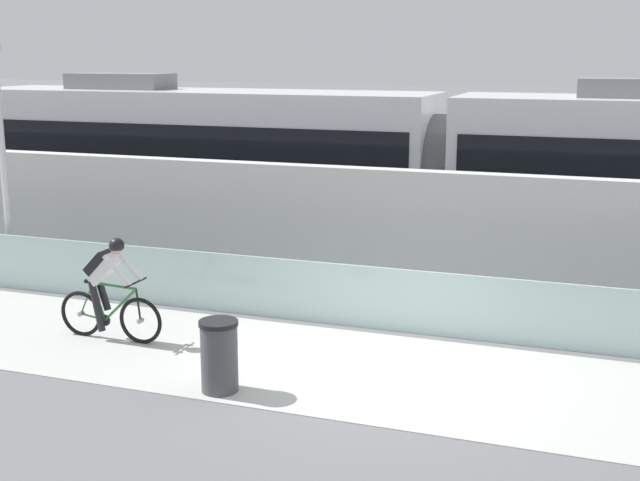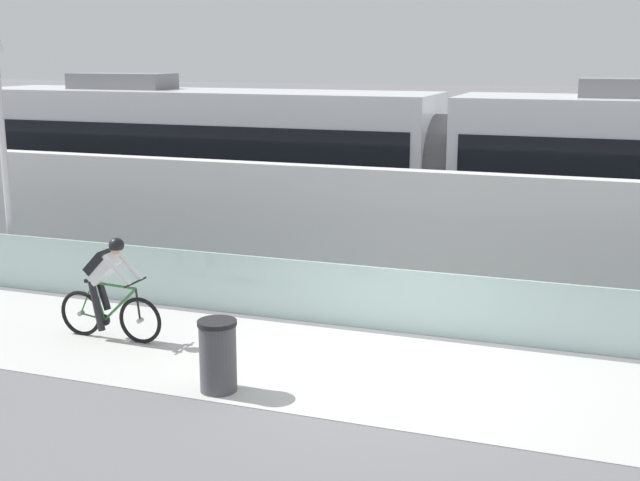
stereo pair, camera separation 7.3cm
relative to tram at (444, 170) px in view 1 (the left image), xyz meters
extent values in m
plane|color=slate|center=(0.47, -6.85, -1.89)|extent=(200.00, 200.00, 0.00)
cube|color=beige|center=(0.47, -6.85, -1.89)|extent=(32.00, 3.20, 0.01)
cube|color=silver|center=(0.47, -5.00, -1.39)|extent=(32.00, 0.05, 1.01)
cube|color=silver|center=(0.47, -3.20, -0.74)|extent=(32.00, 0.36, 2.31)
cube|color=#595654|center=(0.47, -0.72, -1.89)|extent=(32.00, 0.08, 0.01)
cube|color=#595654|center=(0.47, 0.72, -1.89)|extent=(32.00, 0.08, 0.01)
cube|color=silver|center=(-5.74, 0.00, 0.01)|extent=(11.00, 2.50, 3.10)
cube|color=black|center=(-5.74, 0.00, 0.36)|extent=(10.56, 2.54, 1.04)
cube|color=#4C4C51|center=(-5.74, 0.00, -1.36)|extent=(10.78, 2.53, 0.28)
cube|color=slate|center=(-7.72, 0.00, 1.74)|extent=(2.40, 1.10, 0.36)
cube|color=#232326|center=(-9.26, 0.00, -1.53)|extent=(1.40, 1.88, 0.20)
cylinder|color=black|center=(-9.26, -0.72, -1.59)|extent=(0.60, 0.10, 0.60)
cylinder|color=black|center=(-9.26, 0.72, -1.59)|extent=(0.60, 0.10, 0.60)
cube|color=#232326|center=(-2.22, 0.00, -1.53)|extent=(1.40, 1.88, 0.20)
cylinder|color=black|center=(-2.22, -0.72, -1.59)|extent=(0.60, 0.10, 0.60)
cylinder|color=black|center=(-2.22, 0.72, -1.59)|extent=(0.60, 0.10, 0.60)
cube|color=black|center=(-11.19, 0.00, 0.01)|extent=(0.16, 2.54, 2.94)
cube|color=#232326|center=(2.24, 0.00, -1.53)|extent=(1.40, 1.88, 0.20)
cylinder|color=black|center=(2.24, -0.72, -1.59)|extent=(0.60, 0.10, 0.60)
cylinder|color=black|center=(2.24, 0.72, -1.59)|extent=(0.60, 0.10, 0.60)
cylinder|color=#59595B|center=(0.01, 0.00, 0.01)|extent=(0.60, 2.30, 2.30)
torus|color=black|center=(-3.18, -6.85, -1.53)|extent=(0.72, 0.06, 0.72)
cylinder|color=#99999E|center=(-3.18, -6.85, -1.53)|extent=(0.07, 0.10, 0.07)
torus|color=black|center=(-4.23, -6.85, -1.53)|extent=(0.72, 0.06, 0.72)
cylinder|color=#99999E|center=(-4.23, -6.85, -1.53)|extent=(0.07, 0.10, 0.07)
cylinder|color=#337233|center=(-3.52, -6.85, -1.32)|extent=(0.60, 0.04, 0.58)
cylinder|color=#337233|center=(-3.90, -6.85, -1.30)|extent=(0.22, 0.04, 0.59)
cylinder|color=#337233|center=(-3.61, -6.85, -1.03)|extent=(0.76, 0.04, 0.07)
cylinder|color=#337233|center=(-4.02, -6.85, -1.56)|extent=(0.43, 0.03, 0.09)
cylinder|color=#337233|center=(-4.11, -6.85, -1.27)|extent=(0.27, 0.02, 0.53)
cylinder|color=black|center=(-3.21, -6.85, -1.29)|extent=(0.08, 0.03, 0.49)
cube|color=black|center=(-3.99, -6.85, -0.99)|extent=(0.24, 0.10, 0.05)
cylinder|color=black|center=(-3.23, -6.85, -0.94)|extent=(0.03, 0.58, 0.03)
cylinder|color=#262628|center=(-3.81, -6.85, -1.59)|extent=(0.18, 0.02, 0.18)
cube|color=silver|center=(-3.77, -6.85, -0.78)|extent=(0.50, 0.28, 0.51)
cube|color=black|center=(-3.86, -6.85, -0.69)|extent=(0.38, 0.30, 0.38)
sphere|color=tan|center=(-3.53, -6.85, -0.43)|extent=(0.20, 0.20, 0.20)
sphere|color=black|center=(-3.53, -6.85, -0.40)|extent=(0.23, 0.23, 0.23)
cylinder|color=silver|center=(-3.41, -7.01, -0.77)|extent=(0.41, 0.08, 0.41)
cylinder|color=silver|center=(-3.41, -6.69, -0.77)|extent=(0.41, 0.08, 0.41)
cylinder|color=black|center=(-3.88, -6.94, -1.35)|extent=(0.25, 0.11, 0.79)
cylinder|color=black|center=(-3.88, -6.76, -1.21)|extent=(0.25, 0.11, 0.52)
cylinder|color=gray|center=(-7.30, -4.70, -1.79)|extent=(0.24, 0.24, 0.20)
cylinder|color=silver|center=(-7.30, -4.70, 0.31)|extent=(0.12, 0.12, 4.20)
cylinder|color=#47474C|center=(-1.25, -8.10, -1.44)|extent=(0.48, 0.48, 0.90)
cylinder|color=black|center=(-1.25, -8.10, -0.96)|extent=(0.51, 0.51, 0.06)
camera|label=1|loc=(3.38, -17.26, 2.42)|focal=47.06mm
camera|label=2|loc=(3.45, -17.23, 2.42)|focal=47.06mm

